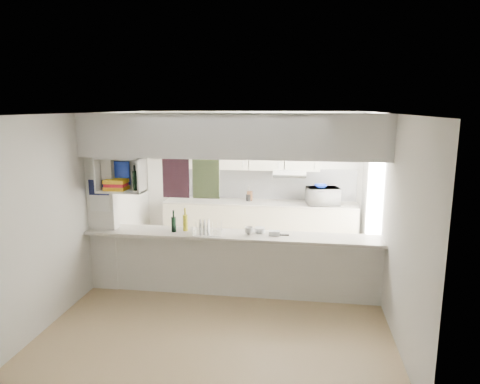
% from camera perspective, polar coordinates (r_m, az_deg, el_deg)
% --- Properties ---
extents(floor, '(4.80, 4.80, 0.00)m').
position_cam_1_polar(floor, '(6.41, -1.19, -13.45)').
color(floor, tan).
rests_on(floor, ground).
extents(ceiling, '(4.80, 4.80, 0.00)m').
position_cam_1_polar(ceiling, '(5.82, -1.29, 10.47)').
color(ceiling, white).
rests_on(ceiling, wall_back).
extents(wall_back, '(4.20, 0.00, 4.20)m').
position_cam_1_polar(wall_back, '(8.31, 1.51, 1.73)').
color(wall_back, silver).
rests_on(wall_back, floor).
extents(wall_left, '(0.00, 4.80, 4.80)m').
position_cam_1_polar(wall_left, '(6.66, -19.37, -1.35)').
color(wall_left, silver).
rests_on(wall_left, floor).
extents(wall_right, '(0.00, 4.80, 4.80)m').
position_cam_1_polar(wall_right, '(6.01, 18.94, -2.64)').
color(wall_right, silver).
rests_on(wall_right, floor).
extents(servery_partition, '(4.20, 0.50, 2.60)m').
position_cam_1_polar(servery_partition, '(5.94, -2.90, 1.35)').
color(servery_partition, silver).
rests_on(servery_partition, floor).
extents(cubby_shelf, '(0.65, 0.35, 0.50)m').
position_cam_1_polar(cubby_shelf, '(6.29, -15.57, 1.99)').
color(cubby_shelf, white).
rests_on(cubby_shelf, bulkhead).
extents(kitchen_run, '(3.60, 0.63, 2.24)m').
position_cam_1_polar(kitchen_run, '(8.13, 2.39, -1.90)').
color(kitchen_run, beige).
rests_on(kitchen_run, floor).
extents(microwave, '(0.64, 0.50, 0.32)m').
position_cam_1_polar(microwave, '(7.96, 10.99, -0.53)').
color(microwave, white).
rests_on(microwave, bench_top).
extents(bowl, '(0.24, 0.24, 0.06)m').
position_cam_1_polar(bowl, '(7.89, 10.71, 0.77)').
color(bowl, navy).
rests_on(bowl, microwave).
extents(dish_rack, '(0.43, 0.35, 0.22)m').
position_cam_1_polar(dish_rack, '(6.08, -4.41, -4.77)').
color(dish_rack, silver).
rests_on(dish_rack, breakfast_bar).
extents(cup, '(0.16, 0.16, 0.10)m').
position_cam_1_polar(cup, '(5.99, 1.22, -5.16)').
color(cup, white).
rests_on(cup, dish_rack).
extents(wine_bottles, '(0.22, 0.15, 0.34)m').
position_cam_1_polar(wine_bottles, '(6.22, -8.04, -4.11)').
color(wine_bottles, black).
rests_on(wine_bottles, breakfast_bar).
extents(plastic_tubs, '(0.50, 0.23, 0.08)m').
position_cam_1_polar(plastic_tubs, '(6.08, 3.47, -5.25)').
color(plastic_tubs, silver).
rests_on(plastic_tubs, breakfast_bar).
extents(utensil_jar, '(0.09, 0.09, 0.13)m').
position_cam_1_polar(utensil_jar, '(8.13, 1.11, -0.76)').
color(utensil_jar, black).
rests_on(utensil_jar, bench_top).
extents(knife_block, '(0.10, 0.09, 0.18)m').
position_cam_1_polar(knife_block, '(8.15, 1.30, -0.52)').
color(knife_block, brown).
rests_on(knife_block, bench_top).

